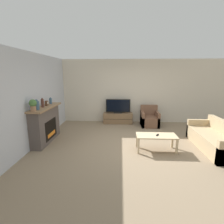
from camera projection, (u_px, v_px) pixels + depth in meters
name	position (u px, v px, depth m)	size (l,w,h in m)	color
ground_plane	(133.00, 145.00, 5.26)	(24.00, 24.00, 0.00)	#89755B
wall_back	(130.00, 91.00, 7.55)	(12.00, 0.06, 2.70)	beige
wall_left	(34.00, 100.00, 5.11)	(0.06, 12.00, 2.70)	silver
fireplace	(46.00, 124.00, 5.44)	(0.45, 1.62, 1.12)	#564C47
mantel_vase_left	(37.00, 105.00, 4.82)	(0.13, 0.13, 0.29)	#385670
mantel_vase_centre_left	(42.00, 103.00, 5.17)	(0.08, 0.08, 0.28)	#512D23
mantel_vase_right	(51.00, 101.00, 5.77)	(0.08, 0.08, 0.22)	#385670
mantel_clock	(47.00, 103.00, 5.46)	(0.08, 0.11, 0.15)	brown
potted_plant	(33.00, 105.00, 4.61)	(0.20, 0.20, 0.32)	#936B4C
tv_stand	(118.00, 118.00, 7.54)	(1.24, 0.44, 0.45)	brown
tv	(118.00, 107.00, 7.43)	(1.03, 0.18, 0.60)	black
armchair	(149.00, 119.00, 7.16)	(0.70, 0.76, 0.82)	brown
coffee_table	(156.00, 137.00, 4.80)	(1.09, 0.51, 0.45)	#CCB289
remote	(157.00, 135.00, 4.78)	(0.10, 0.15, 0.02)	black
couch	(216.00, 140.00, 4.93)	(0.82, 1.97, 0.78)	tan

